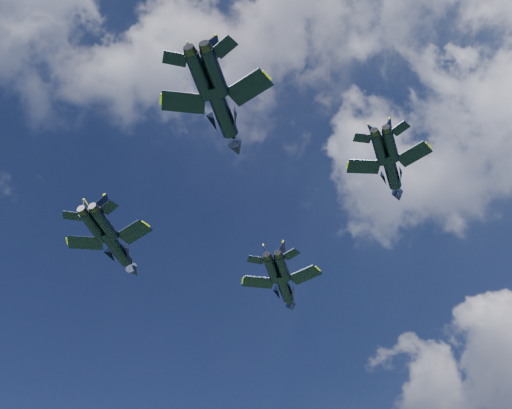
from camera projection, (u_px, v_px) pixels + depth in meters
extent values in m
cylinder|color=black|center=(284.00, 286.00, 101.47)|extent=(5.69, 9.18, 1.86)
cone|color=black|center=(292.00, 307.00, 105.65)|extent=(2.74, 3.18, 1.75)
ellipsoid|color=brown|center=(288.00, 296.00, 104.25)|extent=(2.19, 3.10, 0.85)
cube|color=black|center=(258.00, 282.00, 100.69)|extent=(5.18, 5.32, 0.19)
cube|color=black|center=(305.00, 275.00, 99.37)|extent=(4.91, 2.98, 0.19)
cube|color=black|center=(256.00, 260.00, 96.68)|extent=(2.72, 2.91, 0.14)
cube|color=black|center=(291.00, 254.00, 95.73)|extent=(2.54, 1.65, 0.14)
cube|color=black|center=(267.00, 254.00, 97.99)|extent=(1.99, 2.48, 3.11)
cube|color=black|center=(282.00, 252.00, 97.59)|extent=(1.70, 3.03, 3.11)
cylinder|color=black|center=(116.00, 247.00, 93.31)|extent=(5.45, 9.64, 1.93)
cone|color=black|center=(134.00, 272.00, 97.58)|extent=(2.74, 3.27, 1.82)
ellipsoid|color=brown|center=(127.00, 258.00, 96.14)|extent=(2.14, 3.23, 0.88)
cube|color=black|center=(85.00, 243.00, 92.67)|extent=(5.46, 5.43, 0.19)
cube|color=black|center=(134.00, 232.00, 91.01)|extent=(4.94, 2.82, 0.19)
cube|color=black|center=(72.00, 216.00, 88.54)|extent=(2.87, 3.00, 0.15)
cube|color=black|center=(109.00, 207.00, 87.34)|extent=(2.71, 1.85, 0.15)
cube|color=black|center=(88.00, 210.00, 89.82)|extent=(1.92, 2.67, 3.22)
cube|color=black|center=(103.00, 206.00, 89.31)|extent=(1.72, 3.17, 3.22)
cylinder|color=black|center=(391.00, 170.00, 84.64)|extent=(4.42, 8.27, 1.64)
cone|color=black|center=(398.00, 197.00, 88.24)|extent=(2.28, 2.77, 1.55)
ellipsoid|color=brown|center=(395.00, 183.00, 87.04)|extent=(1.75, 2.76, 0.75)
cube|color=black|center=(364.00, 167.00, 84.19)|extent=(4.70, 4.59, 0.16)
cube|color=black|center=(414.00, 154.00, 82.62)|extent=(4.26, 2.48, 0.16)
cube|color=black|center=(363.00, 138.00, 80.68)|extent=(2.48, 2.55, 0.13)
cube|color=black|center=(400.00, 128.00, 79.55)|extent=(2.35, 1.64, 0.13)
cube|color=black|center=(373.00, 133.00, 81.73)|extent=(1.56, 2.32, 2.75)
cube|color=black|center=(389.00, 129.00, 81.26)|extent=(1.45, 2.71, 2.75)
cylinder|color=black|center=(221.00, 110.00, 78.12)|extent=(6.12, 10.16, 2.05)
cone|color=black|center=(237.00, 149.00, 82.71)|extent=(2.99, 3.49, 1.93)
ellipsoid|color=brown|center=(231.00, 129.00, 81.17)|extent=(2.37, 3.42, 0.93)
cube|color=black|center=(183.00, 102.00, 77.32)|extent=(5.74, 5.83, 0.20)
cube|color=black|center=(249.00, 87.00, 75.77)|extent=(5.36, 3.19, 0.20)
cube|color=black|center=(175.00, 59.00, 72.91)|extent=(3.01, 3.20, 0.16)
cube|color=black|center=(224.00, 47.00, 71.79)|extent=(2.83, 1.87, 0.16)
cube|color=black|center=(193.00, 54.00, 74.33)|extent=(2.14, 2.77, 3.42)
cube|color=black|center=(213.00, 49.00, 73.85)|extent=(1.86, 3.35, 3.42)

